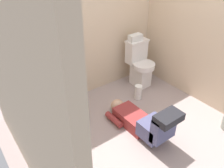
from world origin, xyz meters
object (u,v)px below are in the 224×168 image
Objects in this scene: bottle_clear at (35,60)px; bottle_blue at (30,62)px; soap_dispenser at (20,64)px; paper_towel_roll at (138,92)px; toilet at (140,64)px; person_plumber at (143,121)px; faucet at (36,60)px; bottle_white at (43,62)px; tissue_box at (135,38)px; vanity_cabinet at (47,97)px.

bottle_blue is at bearing -160.82° from bottle_clear.
soap_dispenser reaches higher than paper_towel_roll.
toilet is 1.87m from soap_dispenser.
toilet is at bearing -0.72° from bottle_blue.
faucet is at bearing 130.90° from person_plumber.
bottle_clear is 1.56× the size of bottle_white.
faucet is at bearing 176.82° from toilet.
bottle_white is at bearing -176.57° from tissue_box.
toilet is 1.64m from bottle_white.
bottle_white is at bearing 56.52° from vanity_cabinet.
paper_towel_roll is (1.26, -0.32, -0.76)m from bottle_white.
bottle_clear reaches higher than bottle_white.
soap_dispenser is 0.97× the size of bottle_clear.
toilet is at bearing 49.82° from person_plumber.
soap_dispenser is at bearing 153.22° from bottle_blue.
vanity_cabinet is (-1.60, -0.06, 0.05)m from toilet.
person_plumber is at bearing -49.10° from faucet.
vanity_cabinet is 1.21m from person_plumber.
vanity_cabinet reaches higher than toilet.
bottle_blue is 1.64m from paper_towel_roll.
person_plumber is (0.85, -0.84, -0.24)m from vanity_cabinet.
paper_towel_roll is at bearing -11.41° from vanity_cabinet.
faucet reaches higher than tissue_box.
faucet is 0.09× the size of person_plumber.
faucet is 0.06m from bottle_clear.
paper_towel_roll is (1.49, -0.39, -0.77)m from soap_dispenser.
faucet is 0.59× the size of bottle_blue.
faucet is at bearing 6.01° from soap_dispenser.
bottle_blue is at bearing -26.78° from soap_dispenser.
soap_dispenser reaches higher than faucet.
soap_dispenser is 0.11m from bottle_blue.
soap_dispenser is at bearing 146.90° from vanity_cabinet.
tissue_box is at bearing 2.39° from bottle_blue.
soap_dispenser reaches higher than bottle_white.
soap_dispenser is 0.99× the size of bottle_blue.
tissue_box is 0.84m from paper_towel_roll.
paper_towel_roll is (-0.30, -0.32, -0.25)m from toilet.
tissue_box is at bearing 116.43° from toilet.
vanity_cabinet is 0.50m from bottle_blue.
toilet is 4.46× the size of bottle_blue.
toilet is 1.18m from person_plumber.
soap_dispenser is 0.73× the size of paper_towel_roll.
faucet is 0.19m from soap_dispenser.
paper_towel_roll is (1.40, -0.34, -0.79)m from bottle_blue.
bottle_blue is (-1.66, -0.07, 0.10)m from tissue_box.
vanity_cabinet is at bearing -174.59° from tissue_box.
tissue_box is (0.71, 0.98, 0.62)m from person_plumber.
tissue_box is 1.31× the size of bottle_blue.
tissue_box is at bearing 1.67° from bottle_clear.
soap_dispenser reaches higher than person_plumber.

